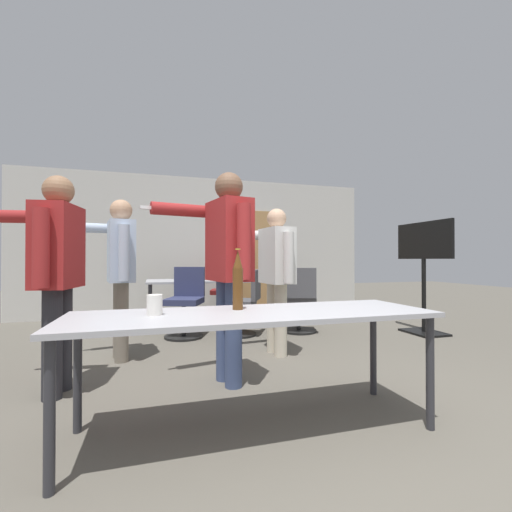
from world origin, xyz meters
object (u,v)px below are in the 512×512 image
person_right_polo (119,263)px  office_chair_side_rolled (228,293)px  tv_screen (424,265)px  person_near_casual (56,263)px  office_chair_mid_tucked (299,302)px  office_chair_near_pushed (243,305)px  beer_bottle (238,281)px  person_left_plaid (227,256)px  person_center_tall (276,267)px  office_chair_far_left (186,303)px  drink_cup (155,305)px

person_right_polo → office_chair_side_rolled: bearing=-46.3°
tv_screen → person_near_casual: person_near_casual is taller
office_chair_side_rolled → office_chair_mid_tucked: 1.78m
tv_screen → office_chair_near_pushed: tv_screen is taller
person_right_polo → beer_bottle: size_ratio=4.27×
person_left_plaid → office_chair_mid_tucked: bearing=-51.9°
person_right_polo → person_center_tall: person_right_polo is taller
office_chair_near_pushed → beer_bottle: 2.61m
office_chair_far_left → office_chair_mid_tucked: (1.60, -0.23, -0.01)m
tv_screen → person_right_polo: 4.07m
person_right_polo → drink_cup: 1.84m
office_chair_near_pushed → drink_cup: 2.84m
person_left_plaid → office_chair_near_pushed: bearing=-30.6°
person_center_tall → office_chair_side_rolled: (-0.01, 2.58, -0.54)m
tv_screen → office_chair_side_rolled: (-2.41, 2.18, -0.54)m
person_center_tall → office_chair_side_rolled: size_ratio=1.77×
person_near_casual → office_chair_mid_tucked: (2.75, 1.54, -0.59)m
person_center_tall → office_chair_far_left: bearing=31.3°
person_left_plaid → office_chair_side_rolled: bearing=-23.9°
beer_bottle → drink_cup: bearing=-171.3°
person_left_plaid → drink_cup: (-0.59, -0.79, -0.30)m
beer_bottle → drink_cup: (-0.52, -0.08, -0.13)m
tv_screen → person_left_plaid: 3.31m
person_left_plaid → drink_cup: 1.03m
office_chair_side_rolled → person_near_casual: bearing=163.0°
office_chair_mid_tucked → beer_bottle: size_ratio=2.37×
person_center_tall → person_right_polo: bearing=75.2°
person_left_plaid → office_chair_near_pushed: (0.59, 1.76, -0.66)m
person_near_casual → person_right_polo: size_ratio=1.02×
person_center_tall → office_chair_far_left: person_center_tall is taller
person_left_plaid → office_chair_far_left: person_left_plaid is taller
person_right_polo → office_chair_side_rolled: size_ratio=1.83×
office_chair_far_left → drink_cup: bearing=103.5°
office_chair_far_left → beer_bottle: (0.12, -2.63, 0.47)m
person_near_casual → drink_cup: 1.23m
person_near_casual → drink_cup: size_ratio=14.42×
person_left_plaid → office_chair_far_left: (-0.19, 1.92, -0.64)m
person_left_plaid → person_center_tall: person_left_plaid is taller
person_right_polo → person_left_plaid: size_ratio=0.94×
person_left_plaid → beer_bottle: 0.74m
office_chair_side_rolled → drink_cup: 4.33m
person_near_casual → office_chair_far_left: 2.19m
office_chair_near_pushed → office_chair_far_left: size_ratio=0.96×
person_near_casual → drink_cup: (0.75, -0.94, -0.24)m
office_chair_near_pushed → drink_cup: size_ratio=7.67×
tv_screen → office_chair_mid_tucked: bearing=-107.9°
tv_screen → office_chair_mid_tucked: (-1.70, 0.55, -0.53)m
office_chair_side_rolled → beer_bottle: bearing=-175.1°
person_right_polo → person_near_casual: bearing=144.8°
tv_screen → person_right_polo: (-4.06, -0.14, 0.04)m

